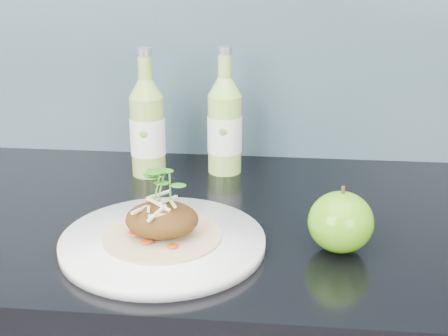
{
  "coord_description": "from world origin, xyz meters",
  "views": [
    {
      "loc": [
        0.15,
        0.8,
        1.31
      ],
      "look_at": [
        0.06,
        1.63,
        1.0
      ],
      "focal_mm": 50.0,
      "sensor_mm": 36.0,
      "label": 1
    }
  ],
  "objects": [
    {
      "name": "cider_bottle_left",
      "position": [
        -0.1,
        1.86,
        0.99
      ],
      "size": [
        0.08,
        0.08,
        0.23
      ],
      "rotation": [
        0.0,
        0.0,
        0.34
      ],
      "color": "#8EB34A",
      "rests_on": "kitchen_counter"
    },
    {
      "name": "cider_bottle_right",
      "position": [
        0.04,
        1.89,
        0.99
      ],
      "size": [
        0.07,
        0.07,
        0.23
      ],
      "rotation": [
        0.0,
        0.0,
        0.06
      ],
      "color": "#96C552",
      "rests_on": "kitchen_counter"
    },
    {
      "name": "green_apple",
      "position": [
        0.23,
        1.59,
        0.94
      ],
      "size": [
        0.11,
        0.11,
        0.1
      ],
      "rotation": [
        0.0,
        0.0,
        -0.32
      ],
      "color": "#40820E",
      "rests_on": "kitchen_counter"
    },
    {
      "name": "pork_taco",
      "position": [
        -0.02,
        1.57,
        0.95
      ],
      "size": [
        0.17,
        0.17,
        0.1
      ],
      "color": "tan",
      "rests_on": "dinner_plate"
    },
    {
      "name": "dinner_plate",
      "position": [
        -0.02,
        1.57,
        0.91
      ],
      "size": [
        0.36,
        0.36,
        0.02
      ],
      "color": "white",
      "rests_on": "kitchen_counter"
    }
  ]
}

